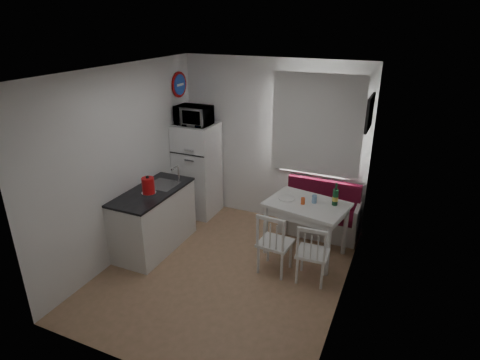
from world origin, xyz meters
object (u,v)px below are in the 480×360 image
Objects in this scene: kitchen_counter at (154,219)px; chair_left at (273,238)px; microwave at (194,115)px; bench at (320,217)px; chair_right at (312,249)px; dining_table at (307,209)px; wine_bottle at (336,194)px; fridge at (198,170)px; kettle at (148,186)px.

kitchen_counter is 2.83× the size of chair_left.
chair_left is 0.86× the size of microwave.
bench is 1.33m from chair_right.
wine_bottle reaches higher than dining_table.
chair_right is at bearing -27.69° from fridge.
wine_bottle reaches higher than bench.
kitchen_counter is 4.15× the size of wine_bottle.
kettle reaches higher than wine_bottle.
dining_table is 0.73m from chair_right.
kettle is at bearing -88.70° from microwave.
dining_table is 0.44m from wine_bottle.
wine_bottle is (0.60, 0.76, 0.41)m from chair_left.
kitchen_counter is 0.85× the size of fridge.
dining_table is 4.36× the size of kettle.
chair_right is at bearing -58.55° from dining_table.
kitchen_counter is 2.57m from wine_bottle.
dining_table is at bearing -13.51° from microwave.
dining_table is 2.31m from microwave.
microwave is 2.51m from wine_bottle.
bench is 0.77m from dining_table.
chair_left is (-0.25, -0.66, -0.16)m from dining_table.
wine_bottle reaches higher than chair_right.
kitchen_counter reaches higher than bench.
microwave is 2.01× the size of kettle.
wine_bottle is at bearing 79.32° from chair_right.
chair_right is at bearing 4.60° from chair_left.
chair_left is at bearing 177.41° from chair_right.
fridge is at bearing 89.10° from kitchen_counter.
wine_bottle is at bearing 26.50° from dining_table.
microwave reaches higher than bench.
dining_table is (-0.05, -0.64, 0.42)m from bench.
chair_left is (1.79, 0.05, 0.08)m from kitchen_counter.
kettle is (0.03, -1.38, 0.25)m from fridge.
wine_bottle reaches higher than chair_left.
fridge is 2.88× the size of microwave.
fridge is (-2.07, -0.11, 0.50)m from bench.
kitchen_counter is at bearing 178.24° from chair_right.
bench is 2.51× the size of chair_left.
chair_right is (0.25, -0.65, -0.19)m from dining_table.
kettle reaches higher than kitchen_counter.
fridge is at bearing -177.04° from bench.
chair_left is (-0.30, -1.30, 0.26)m from bench.
microwave is at bearing 91.30° from kettle.
fridge is (-1.77, 1.19, 0.24)m from chair_left.
chair_right is 2.57m from fridge.
microwave reaches higher than fridge.
kettle is at bearing -178.35° from chair_right.
dining_table is 2.65× the size of chair_right.
dining_table is 2.18m from kettle.
fridge reaches higher than chair_left.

